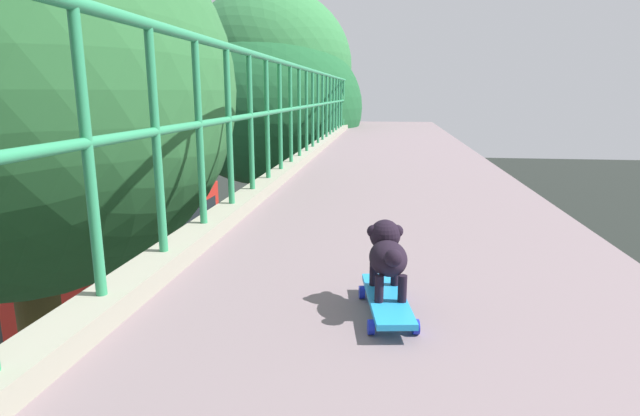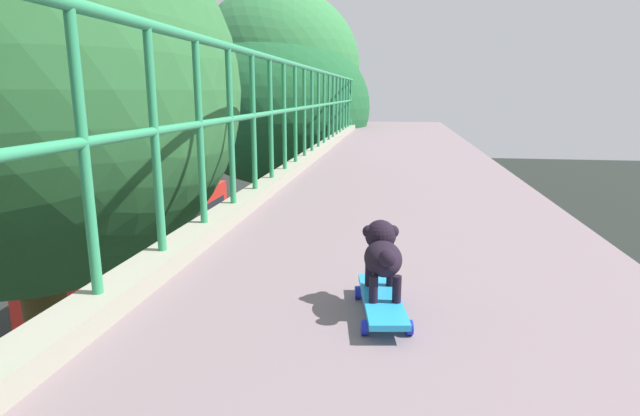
% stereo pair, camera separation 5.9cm
% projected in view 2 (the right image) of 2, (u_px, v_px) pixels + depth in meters
% --- Properties ---
extents(city_bus, '(2.73, 11.02, 3.19)m').
position_uv_depth(city_bus, '(147.00, 240.00, 19.07)').
color(city_bus, red).
rests_on(city_bus, ground).
extents(roadside_tree_mid, '(4.49, 4.49, 9.32)m').
position_uv_depth(roadside_tree_mid, '(18.00, 97.00, 5.18)').
color(roadside_tree_mid, brown).
rests_on(roadside_tree_mid, ground).
extents(roadside_tree_far, '(5.40, 5.40, 8.99)m').
position_uv_depth(roadside_tree_far, '(274.00, 109.00, 14.42)').
color(roadside_tree_far, '#473A2E').
rests_on(roadside_tree_far, ground).
extents(roadside_tree_farthest, '(4.71, 4.71, 10.12)m').
position_uv_depth(roadside_tree_farthest, '(277.00, 70.00, 14.63)').
color(roadside_tree_farthest, brown).
rests_on(roadside_tree_farthest, ground).
extents(toy_skateboard, '(0.25, 0.55, 0.08)m').
position_uv_depth(toy_skateboard, '(382.00, 301.00, 2.10)').
color(toy_skateboard, '#2293DB').
rests_on(toy_skateboard, overpass_deck).
extents(small_dog, '(0.19, 0.36, 0.29)m').
position_uv_depth(small_dog, '(382.00, 252.00, 2.12)').
color(small_dog, black).
rests_on(small_dog, toy_skateboard).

